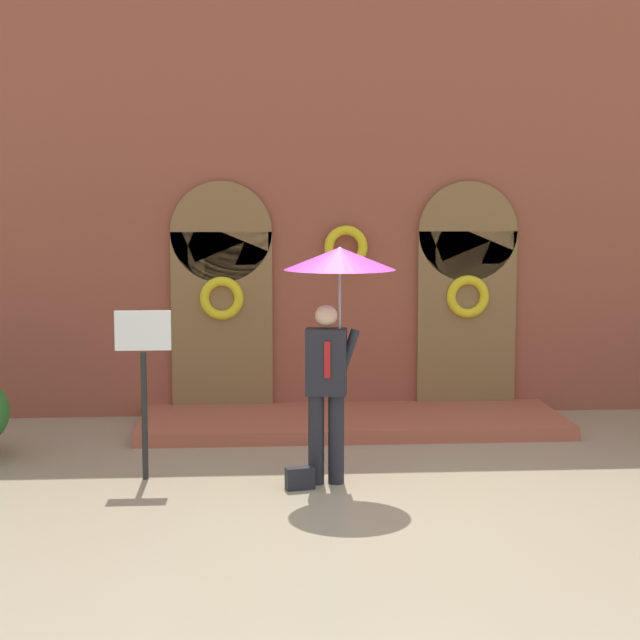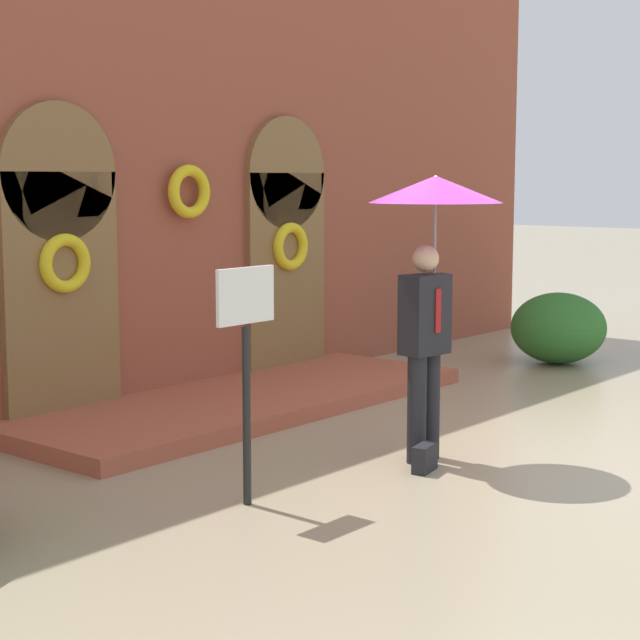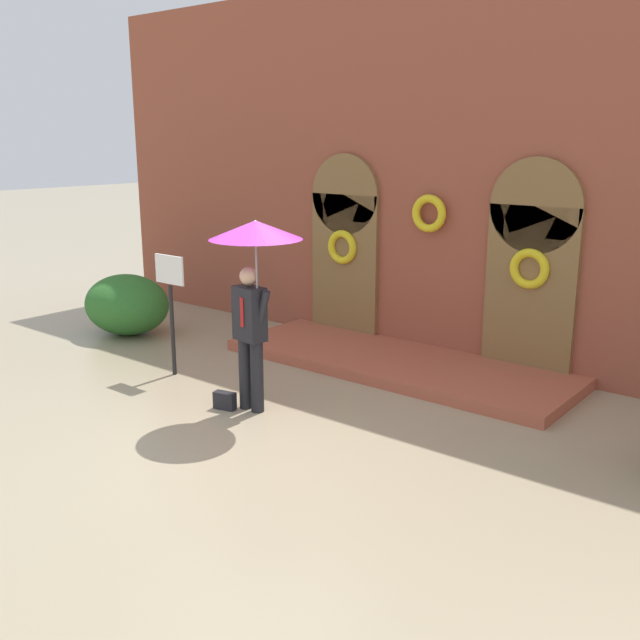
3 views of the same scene
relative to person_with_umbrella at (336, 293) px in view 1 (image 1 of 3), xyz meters
name	(u,v)px [view 1 (image 1 of 3)]	position (x,y,z in m)	size (l,w,h in m)	color
ground_plane	(383,497)	(0.41, -0.54, -1.91)	(80.00, 80.00, 0.00)	tan
building_facade	(344,210)	(0.41, 3.62, 0.76)	(14.00, 2.30, 5.60)	brown
person_with_umbrella	(336,293)	(0.00, 0.00, 0.00)	(1.10, 1.10, 2.36)	black
handbag	(300,478)	(-0.37, -0.20, -1.80)	(0.28, 0.12, 0.22)	black
sign_post	(144,366)	(-1.92, 0.30, -0.75)	(0.56, 0.06, 1.72)	black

